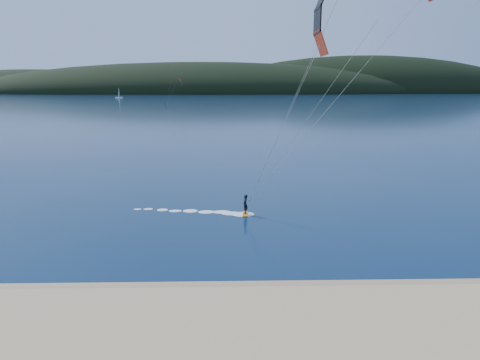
# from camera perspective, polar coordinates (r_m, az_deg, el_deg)

# --- Properties ---
(ground) EXTENTS (1800.00, 1800.00, 0.00)m
(ground) POSITION_cam_1_polar(r_m,az_deg,el_deg) (18.14, -4.72, -23.32)
(ground) COLOR #08213D
(ground) RESTS_ON ground
(wet_sand) EXTENTS (220.00, 2.50, 0.10)m
(wet_sand) POSITION_cam_1_polar(r_m,az_deg,el_deg) (21.89, -4.01, -16.17)
(wet_sand) COLOR #937D55
(wet_sand) RESTS_ON ground
(headland) EXTENTS (1200.00, 310.00, 140.00)m
(headland) POSITION_cam_1_polar(r_m,az_deg,el_deg) (759.88, -1.33, 12.54)
(headland) COLOR black
(headland) RESTS_ON ground
(kitesurfer_near) EXTENTS (23.30, 9.10, 18.98)m
(kitesurfer_near) POSITION_cam_1_polar(r_m,az_deg,el_deg) (28.30, 18.38, 20.20)
(kitesurfer_near) COLOR #C67D17
(kitesurfer_near) RESTS_ON ground
(kitesurfer_far) EXTENTS (10.63, 4.66, 14.95)m
(kitesurfer_far) POSITION_cam_1_polar(r_m,az_deg,el_deg) (223.73, -9.35, 13.57)
(kitesurfer_far) COLOR #C67D17
(kitesurfer_far) RESTS_ON ground
(sailboat) EXTENTS (7.55, 4.84, 10.71)m
(sailboat) POSITION_cam_1_polar(r_m,az_deg,el_deg) (436.94, -17.23, 11.46)
(sailboat) COLOR white
(sailboat) RESTS_ON ground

